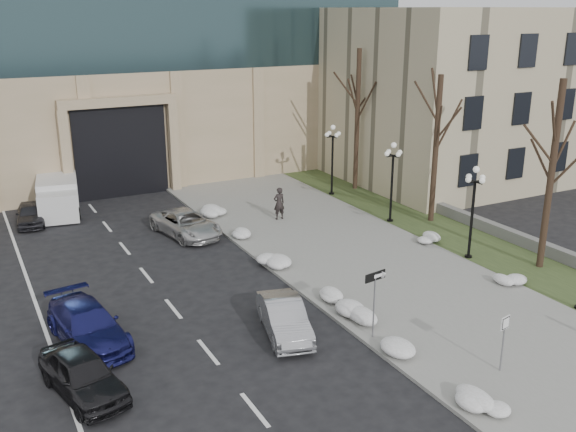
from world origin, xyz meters
name	(u,v)px	position (x,y,z in m)	size (l,w,h in m)	color
sidewalk	(371,265)	(3.50, 14.00, 0.06)	(9.00, 40.00, 0.12)	gray
curb	(290,282)	(-1.00, 14.00, 0.07)	(0.30, 40.00, 0.14)	gray
grass_strip	(472,243)	(10.00, 14.00, 0.05)	(4.00, 40.00, 0.10)	#334321
stone_wall	(475,222)	(12.00, 16.00, 0.35)	(0.50, 30.00, 0.70)	slate
classical_building	(468,90)	(22.00, 27.98, 6.00)	(22.00, 18.12, 12.00)	tan
car_a	(83,374)	(-11.00, 9.40, 0.71)	(1.68, 4.16, 1.42)	black
car_b	(284,318)	(-3.41, 9.92, 0.68)	(1.44, 4.12, 1.36)	#9FA0A6
car_c	(88,325)	(-10.17, 12.74, 0.72)	(2.02, 4.96, 1.44)	navy
car_d	(186,224)	(-2.96, 22.45, 0.68)	(2.27, 4.93, 1.37)	#B9B9B9
car_e	(30,214)	(-10.27, 28.52, 0.63)	(1.49, 3.71, 1.26)	#2A2A2F
pedestrian	(279,203)	(2.72, 22.32, 1.08)	(0.70, 0.46, 1.92)	black
box_truck	(58,194)	(-8.37, 30.58, 1.02)	(3.27, 6.91, 2.11)	silver
one_way_sign	(378,283)	(-0.50, 7.99, 2.28)	(1.04, 0.30, 2.76)	slate
keep_sign	(504,332)	(1.81, 3.97, 1.59)	(0.46, 0.13, 2.16)	slate
snow_clump_b	(477,405)	(-0.52, 2.63, 0.30)	(1.10, 1.60, 0.36)	white
snow_clump_c	(392,348)	(-0.76, 6.68, 0.30)	(1.10, 1.60, 0.36)	white
snow_clump_d	(331,295)	(-0.32, 11.55, 0.30)	(1.10, 1.60, 0.36)	white
snow_clump_e	(275,263)	(-0.81, 15.89, 0.30)	(1.10, 1.60, 0.36)	white
snow_clump_f	(239,232)	(-0.52, 20.74, 0.30)	(1.10, 1.60, 0.36)	white
snow_clump_g	(211,212)	(-0.53, 24.91, 0.30)	(1.10, 1.60, 0.36)	white
snow_clump_i	(516,283)	(7.65, 8.81, 0.30)	(1.10, 1.60, 0.36)	white
snow_clump_j	(424,238)	(7.78, 15.32, 0.30)	(1.10, 1.60, 0.36)	white
snow_clump_k	(358,314)	(-0.30, 9.50, 0.30)	(1.10, 1.60, 0.36)	white
lamppost_b	(473,200)	(8.30, 12.50, 3.07)	(1.18, 1.18, 4.76)	black
lamppost_c	(392,172)	(8.30, 19.00, 3.07)	(1.18, 1.18, 4.76)	black
lamppost_d	(333,150)	(8.30, 25.50, 3.07)	(1.18, 1.18, 4.76)	black
tree_near	(555,149)	(10.50, 10.00, 5.83)	(3.20, 3.20, 9.00)	black
tree_mid	(437,129)	(10.50, 18.00, 5.50)	(3.20, 3.20, 8.50)	black
tree_far	(358,100)	(10.50, 26.00, 6.15)	(3.20, 3.20, 9.50)	black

